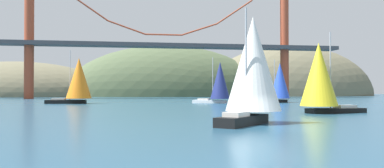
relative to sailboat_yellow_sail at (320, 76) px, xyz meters
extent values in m
plane|color=navy|center=(-11.40, -15.39, -4.29)|extent=(360.00, 360.00, 0.00)
ellipsoid|color=#6B664C|center=(-66.40, 119.61, -4.29)|extent=(77.34, 44.00, 27.85)
ellipsoid|color=#4C5B3D|center=(-6.40, 119.61, -4.29)|extent=(85.19, 44.00, 42.80)
ellipsoid|color=#6B664C|center=(48.60, 119.61, -4.29)|extent=(77.09, 44.00, 45.20)
cylinder|color=#A34228|center=(-52.01, 79.61, 17.70)|extent=(2.80, 2.80, 43.97)
cylinder|color=#A34228|center=(29.21, 79.61, 17.70)|extent=(2.80, 2.80, 43.97)
cube|color=#47474C|center=(-11.40, 79.61, 12.48)|extent=(117.22, 6.00, 1.20)
cylinder|color=#A34228|center=(-34.61, 79.61, 23.88)|extent=(11.88, 0.50, 8.32)
cylinder|color=#A34228|center=(-23.00, 79.61, 17.95)|extent=(11.76, 0.50, 4.42)
cylinder|color=#A34228|center=(-11.40, 79.61, 15.98)|extent=(11.60, 0.50, 0.50)
cylinder|color=#A34228|center=(0.20, 79.61, 17.95)|extent=(11.76, 0.50, 4.42)
cylinder|color=#A34228|center=(11.81, 79.61, 23.88)|extent=(11.88, 0.50, 8.32)
cube|color=black|center=(2.13, 0.28, -4.01)|extent=(7.39, 2.83, 0.56)
cube|color=beige|center=(3.42, 0.44, -3.55)|extent=(2.47, 1.75, 0.36)
cylinder|color=#B2B2B7|center=(1.42, 0.18, 0.76)|extent=(0.14, 0.14, 8.99)
cone|color=yellow|center=(-0.15, -0.02, 0.26)|extent=(4.83, 4.83, 7.37)
cube|color=white|center=(-5.77, 35.21, -3.99)|extent=(7.01, 4.73, 0.59)
cube|color=beige|center=(-6.88, 35.77, -3.52)|extent=(2.60, 2.22, 0.36)
cylinder|color=#B2B2B7|center=(-5.15, 34.89, 0.70)|extent=(0.14, 0.14, 8.80)
cone|color=navy|center=(-3.78, 34.21, 0.35)|extent=(5.34, 5.34, 7.50)
cube|color=black|center=(8.64, 37.63, -3.98)|extent=(5.03, 6.83, 0.61)
cube|color=beige|center=(8.05, 38.68, -3.50)|extent=(2.39, 2.62, 0.36)
cylinder|color=#B2B2B7|center=(8.96, 37.04, 0.65)|extent=(0.14, 0.14, 8.64)
cone|color=blue|center=(9.68, 35.76, 0.40)|extent=(5.58, 5.58, 7.55)
cube|color=black|center=(-13.20, -12.84, -3.92)|extent=(5.54, 5.90, 0.73)
cube|color=beige|center=(-13.96, -13.70, -3.38)|extent=(2.35, 2.40, 0.36)
cylinder|color=#B2B2B7|center=(-12.78, -12.37, 0.70)|extent=(0.14, 0.14, 8.52)
cone|color=white|center=(-11.85, -11.33, 0.61)|extent=(6.43, 6.43, 7.74)
cube|color=black|center=(-34.29, 36.25, -3.92)|extent=(7.70, 2.12, 0.73)
cube|color=beige|center=(-35.67, 36.28, -3.37)|extent=(2.48, 1.55, 0.36)
cylinder|color=#B2B2B7|center=(-33.52, 36.24, 1.34)|extent=(0.14, 0.14, 9.78)
cone|color=orange|center=(-31.83, 36.21, 0.74)|extent=(5.01, 5.01, 7.99)
camera|label=1|loc=(-21.81, -41.41, -1.53)|focal=35.69mm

